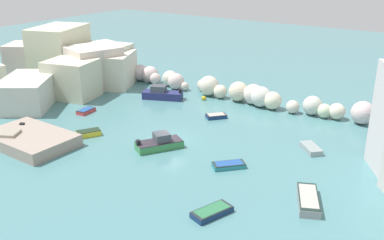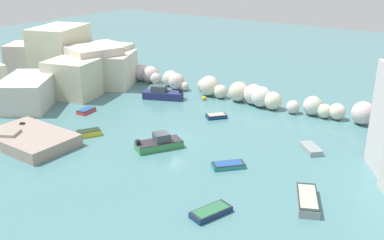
{
  "view_description": "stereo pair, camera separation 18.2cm",
  "coord_description": "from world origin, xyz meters",
  "views": [
    {
      "loc": [
        24.97,
        -32.69,
        17.7
      ],
      "look_at": [
        0.0,
        3.83,
        1.0
      ],
      "focal_mm": 41.52,
      "sensor_mm": 36.0,
      "label": 1
    },
    {
      "loc": [
        25.12,
        -32.58,
        17.7
      ],
      "look_at": [
        0.0,
        3.83,
        1.0
      ],
      "focal_mm": 41.52,
      "sensor_mm": 36.0,
      "label": 2
    }
  ],
  "objects": [
    {
      "name": "cove_water",
      "position": [
        0.0,
        0.0,
        0.0
      ],
      "size": [
        160.0,
        160.0,
        0.0
      ],
      "primitive_type": "plane",
      "color": "teal",
      "rests_on": "ground"
    },
    {
      "name": "cliff_headland_left",
      "position": [
        -24.05,
        8.34,
        2.68
      ],
      "size": [
        23.24,
        23.68,
        7.69
      ],
      "color": "beige",
      "rests_on": "ground"
    },
    {
      "name": "rock_breakwater",
      "position": [
        -1.49,
        15.17,
        1.15
      ],
      "size": [
        34.22,
        3.64,
        2.62
      ],
      "color": "silver",
      "rests_on": "ground"
    },
    {
      "name": "stone_dock",
      "position": [
        -10.75,
        -8.62,
        0.58
      ],
      "size": [
        8.88,
        5.86,
        1.16
      ],
      "primitive_type": "cube",
      "rotation": [
        0.0,
        0.0,
        -0.02
      ],
      "color": "gray",
      "rests_on": "ground"
    },
    {
      "name": "channel_buoy",
      "position": [
        -4.35,
        12.88,
        0.27
      ],
      "size": [
        0.54,
        0.54,
        0.54
      ],
      "primitive_type": "sphere",
      "color": "gold",
      "rests_on": "cove_water"
    },
    {
      "name": "moored_boat_0",
      "position": [
        10.62,
        -9.15,
        0.25
      ],
      "size": [
        2.25,
        3.34,
        0.47
      ],
      "rotation": [
        0.0,
        0.0,
        1.24
      ],
      "color": "navy",
      "rests_on": "cove_water"
    },
    {
      "name": "moored_boat_1",
      "position": [
        12.58,
        5.52,
        0.26
      ],
      "size": [
        2.77,
        2.77,
        0.52
      ],
      "rotation": [
        0.0,
        0.0,
        2.36
      ],
      "color": "gray",
      "rests_on": "cove_water"
    },
    {
      "name": "moored_boat_2",
      "position": [
        0.4,
        8.15,
        0.24
      ],
      "size": [
        2.42,
        2.53,
        0.45
      ],
      "rotation": [
        0.0,
        0.0,
        0.86
      ],
      "color": "navy",
      "rests_on": "cove_water"
    },
    {
      "name": "moored_boat_3",
      "position": [
        7.87,
        -1.93,
        0.24
      ],
      "size": [
        2.86,
        2.94,
        0.45
      ],
      "rotation": [
        0.0,
        0.0,
        0.82
      ],
      "color": "teal",
      "rests_on": "cove_water"
    },
    {
      "name": "moored_boat_4",
      "position": [
        -9.1,
        10.27,
        0.66
      ],
      "size": [
        5.35,
        3.62,
        1.77
      ],
      "rotation": [
        0.0,
        0.0,
        3.54
      ],
      "color": "navy",
      "rests_on": "cove_water"
    },
    {
      "name": "moored_boat_5",
      "position": [
        -13.21,
        0.98,
        0.24
      ],
      "size": [
        1.4,
        2.33,
        0.45
      ],
      "rotation": [
        0.0,
        0.0,
        4.82
      ],
      "color": "#CB393D",
      "rests_on": "cove_water"
    },
    {
      "name": "moored_boat_6",
      "position": [
        15.81,
        -3.84,
        0.37
      ],
      "size": [
        3.1,
        4.42,
        0.71
      ],
      "rotation": [
        0.0,
        0.0,
        5.14
      ],
      "color": "gray",
      "rests_on": "cove_water"
    },
    {
      "name": "moored_boat_7",
      "position": [
        -7.69,
        -3.83,
        0.3
      ],
      "size": [
        2.2,
        2.65,
        0.61
      ],
      "rotation": [
        0.0,
        0.0,
        4.18
      ],
      "color": "yellow",
      "rests_on": "cove_water"
    },
    {
      "name": "moored_boat_8",
      "position": [
        0.28,
        -2.13,
        0.54
      ],
      "size": [
        3.91,
        4.75,
        1.53
      ],
      "rotation": [
        0.0,
        0.0,
        1.02
      ],
      "color": "#398548",
      "rests_on": "cove_water"
    },
    {
      "name": "moored_boat_9",
      "position": [
        -12.39,
        -9.45,
        0.56
      ],
      "size": [
        4.28,
        5.21,
        1.44
      ],
      "rotation": [
        0.0,
        0.0,
        5.21
      ],
      "color": "white",
      "rests_on": "cove_water"
    }
  ]
}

